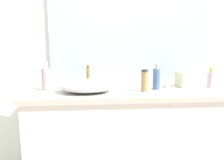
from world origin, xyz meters
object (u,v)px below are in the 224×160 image
Objects in this scene: spray_can at (157,78)px; perfume_bottle at (46,78)px; lotion_bottle at (144,81)px; sink_basin at (87,86)px; tissue_box at (185,78)px; candle_jar at (167,86)px; soap_dispenser at (210,79)px.

perfume_bottle is at bearing 177.44° from spray_can.
lotion_bottle is 0.74× the size of perfume_bottle.
perfume_bottle is 0.84m from spray_can.
sink_basin is 1.82× the size of perfume_bottle.
tissue_box is (0.79, 0.14, 0.02)m from sink_basin.
tissue_box is at bearing 14.14° from candle_jar.
perfume_bottle is (-0.31, 0.10, 0.05)m from sink_basin.
spray_can is at bearing -177.68° from soap_dispenser.
sink_basin is at bearing -169.72° from tissue_box.
spray_can is (0.11, 0.07, 0.01)m from lotion_bottle.
candle_jar is at bearing -165.86° from tissue_box.
sink_basin is 0.42m from lotion_bottle.
perfume_bottle is (-0.73, 0.10, 0.01)m from lotion_bottle.
soap_dispenser is 3.56× the size of candle_jar.
spray_can reaches higher than sink_basin.
spray_can is 1.28× the size of tissue_box.
soap_dispenser reaches higher than lotion_bottle.
perfume_bottle is at bearing -179.66° from candle_jar.
candle_jar is at bearing 0.34° from perfume_bottle.
tissue_box reaches higher than sink_basin.
perfume_bottle is 1.10m from tissue_box.
candle_jar is (0.10, 0.04, -0.07)m from spray_can.
sink_basin is 0.33m from perfume_bottle.
perfume_bottle is at bearing 179.12° from soap_dispenser.
lotion_bottle is (0.42, -0.01, 0.03)m from sink_basin.
soap_dispenser reaches higher than sink_basin.
soap_dispenser is at bearing 8.82° from lotion_bottle.
lotion_bottle is 0.40m from tissue_box.
soap_dispenser reaches higher than tissue_box.
soap_dispenser is at bearing 2.32° from spray_can.
sink_basin is at bearing -175.51° from soap_dispenser.
candle_jar is at bearing 23.94° from spray_can.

